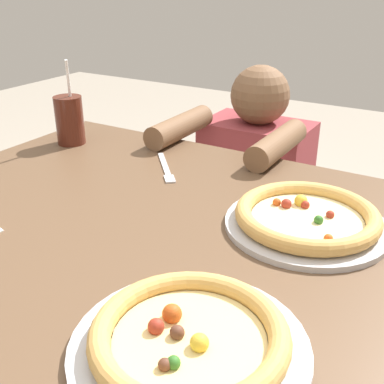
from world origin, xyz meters
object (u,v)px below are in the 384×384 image
fork (166,169)px  drink_cup_colored (70,120)px  diner_seated (252,211)px  pizza_far (307,218)px  pizza_near (189,339)px

fork → drink_cup_colored: bearing=175.4°
drink_cup_colored → diner_seated: size_ratio=0.26×
pizza_far → drink_cup_colored: 0.77m
fork → diner_seated: (0.05, 0.45, -0.31)m
drink_cup_colored → fork: bearing=-4.6°
pizza_far → fork: (-0.41, 0.11, -0.02)m
pizza_near → pizza_far: 0.41m
pizza_far → fork: pizza_far is taller
diner_seated → pizza_far: bearing=-57.8°
pizza_near → fork: (-0.38, 0.52, -0.02)m
pizza_near → diner_seated: bearing=108.9°
pizza_near → pizza_far: (0.02, 0.41, 0.00)m
drink_cup_colored → diner_seated: (0.40, 0.42, -0.38)m
diner_seated → drink_cup_colored: bearing=-133.4°
fork → diner_seated: 0.55m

